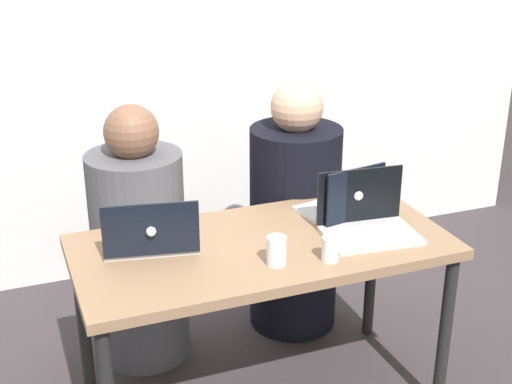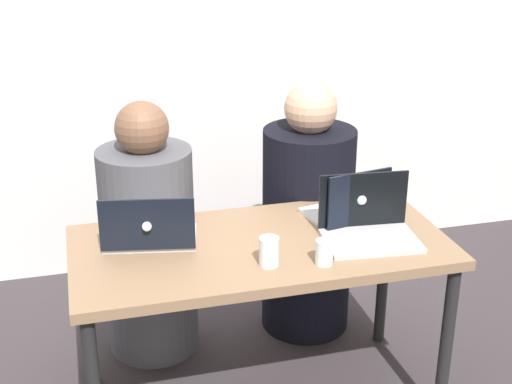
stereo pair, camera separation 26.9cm
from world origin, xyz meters
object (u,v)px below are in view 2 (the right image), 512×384
object	(u,v)px
person_on_right	(307,223)
water_glass_right	(324,254)
laptop_back_right	(348,209)
laptop_back_left	(150,234)
water_glass_center	(269,253)
laptop_front_right	(368,226)
person_on_left	(149,244)

from	to	relation	value
person_on_right	water_glass_right	xyz separation A→B (m)	(-0.20, -0.75, 0.24)
laptop_back_right	laptop_back_left	xyz separation A→B (m)	(-0.80, -0.02, -0.00)
laptop_back_right	water_glass_center	world-z (taller)	laptop_back_right
laptop_back_left	water_glass_right	distance (m)	0.66
laptop_front_right	laptop_back_left	size ratio (longest dim) A/B	0.98
person_on_right	water_glass_center	bearing A→B (deg)	62.72
person_on_left	water_glass_center	xyz separation A→B (m)	(0.35, -0.71, 0.26)
laptop_front_right	laptop_back_right	distance (m)	0.17
person_on_left	water_glass_right	xyz separation A→B (m)	(0.54, -0.75, 0.26)
person_on_left	laptop_front_right	distance (m)	1.02
laptop_back_right	water_glass_right	world-z (taller)	laptop_back_right
laptop_back_right	laptop_back_left	bearing A→B (deg)	-9.13
person_on_right	laptop_back_right	world-z (taller)	person_on_right
water_glass_right	laptop_back_left	bearing A→B (deg)	151.87
laptop_back_right	water_glass_right	size ratio (longest dim) A/B	3.45
laptop_back_right	laptop_front_right	bearing A→B (deg)	85.01
laptop_back_right	laptop_back_left	size ratio (longest dim) A/B	0.84
person_on_left	laptop_back_right	distance (m)	0.91
laptop_front_right	water_glass_right	world-z (taller)	laptop_front_right
laptop_front_right	laptop_back_right	bearing A→B (deg)	100.73
laptop_front_right	water_glass_right	bearing A→B (deg)	-140.98
person_on_left	water_glass_center	bearing A→B (deg)	114.84
person_on_right	water_glass_center	xyz separation A→B (m)	(-0.39, -0.71, 0.25)
laptop_back_left	water_glass_right	bearing A→B (deg)	162.64
laptop_back_left	water_glass_right	world-z (taller)	laptop_back_left
person_on_left	laptop_back_right	size ratio (longest dim) A/B	3.68
water_glass_right	person_on_left	bearing A→B (deg)	125.85
person_on_left	water_glass_right	distance (m)	0.96
person_on_right	water_glass_right	world-z (taller)	person_on_right
person_on_right	water_glass_center	world-z (taller)	person_on_right
laptop_front_right	laptop_back_left	world-z (taller)	laptop_front_right
water_glass_right	water_glass_center	xyz separation A→B (m)	(-0.19, 0.04, 0.01)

